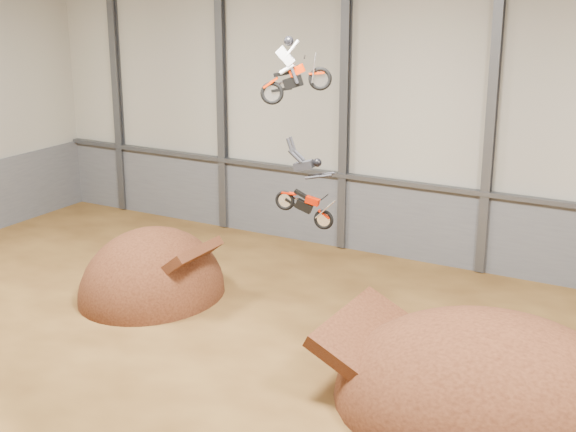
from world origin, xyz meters
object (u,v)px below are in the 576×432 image
(landing_ramp, at_px, (488,407))
(fmx_rider_b, at_px, (301,183))
(takeoff_ramp, at_px, (153,295))
(fmx_rider_a, at_px, (299,64))

(landing_ramp, xyz_separation_m, fmx_rider_b, (-6.73, 0.59, 5.94))
(takeoff_ramp, xyz_separation_m, landing_ramp, (14.29, -2.03, 0.00))
(fmx_rider_b, bearing_deg, takeoff_ramp, 160.42)
(fmx_rider_b, bearing_deg, landing_ramp, -13.75)
(fmx_rider_b, bearing_deg, fmx_rider_a, 117.51)
(landing_ramp, relative_size, fmx_rider_a, 4.09)
(takeoff_ramp, bearing_deg, landing_ramp, -8.10)
(takeoff_ramp, xyz_separation_m, fmx_rider_a, (7.28, -1.06, 9.72))
(landing_ramp, relative_size, fmx_rider_b, 3.41)
(fmx_rider_a, distance_m, fmx_rider_b, 3.81)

